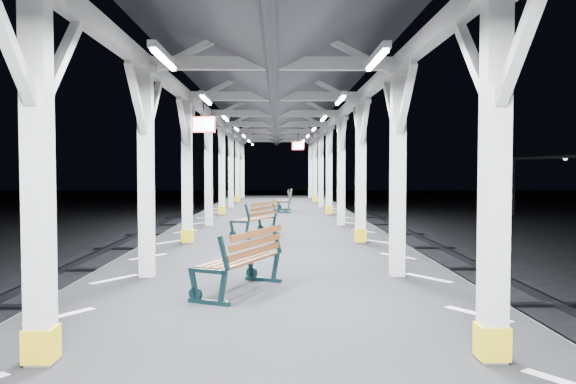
{
  "coord_description": "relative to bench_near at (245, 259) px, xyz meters",
  "views": [
    {
      "loc": [
        0.09,
        -10.91,
        2.72
      ],
      "look_at": [
        0.31,
        1.63,
        2.2
      ],
      "focal_mm": 35.0,
      "sensor_mm": 36.0,
      "label": 1
    }
  ],
  "objects": [
    {
      "name": "ground",
      "position": [
        0.38,
        3.17,
        -1.48
      ],
      "size": [
        120.0,
        120.0,
        0.0
      ],
      "primitive_type": "plane",
      "color": "black",
      "rests_on": "ground"
    },
    {
      "name": "platform",
      "position": [
        0.38,
        3.17,
        -0.98
      ],
      "size": [
        6.0,
        50.0,
        1.0
      ],
      "primitive_type": "cube",
      "color": "black",
      "rests_on": "ground"
    },
    {
      "name": "hazard_stripes_left",
      "position": [
        -2.07,
        3.17,
        -0.47
      ],
      "size": [
        1.0,
        48.0,
        0.01
      ],
      "primitive_type": "cube",
      "color": "silver",
      "rests_on": "platform"
    },
    {
      "name": "hazard_stripes_right",
      "position": [
        2.83,
        3.17,
        -0.47
      ],
      "size": [
        1.0,
        48.0,
        0.01
      ],
      "primitive_type": "cube",
      "color": "silver",
      "rests_on": "platform"
    },
    {
      "name": "track_left",
      "position": [
        -4.62,
        3.17,
        -1.4
      ],
      "size": [
        2.2,
        60.0,
        0.16
      ],
      "color": "#2D2D33",
      "rests_on": "ground"
    },
    {
      "name": "track_right",
      "position": [
        5.38,
        3.17,
        -1.4
      ],
      "size": [
        2.2,
        60.0,
        0.16
      ],
      "color": "#2D2D33",
      "rests_on": "ground"
    },
    {
      "name": "canopy",
      "position": [
        0.38,
        3.16,
        3.08
      ],
      "size": [
        5.4,
        49.0,
        4.65
      ],
      "color": "silver",
      "rests_on": "platform"
    },
    {
      "name": "bench_near",
      "position": [
        0.0,
        0.0,
        0.0
      ],
      "size": [
        1.22,
        1.75,
        0.89
      ],
      "rotation": [
        0.0,
        0.0,
        -0.42
      ],
      "color": "#10292C",
      "rests_on": "platform"
    },
    {
      "name": "bench_mid",
      "position": [
        -0.07,
        6.62,
        -0.01
      ],
      "size": [
        1.2,
        1.71,
        0.87
      ],
      "rotation": [
        0.0,
        0.0,
        -0.43
      ],
      "color": "#10292C",
      "rests_on": "platform"
    },
    {
      "name": "bench_far",
      "position": [
        0.8,
        14.77,
        -0.0
      ],
      "size": [
        0.67,
        1.66,
        0.89
      ],
      "rotation": [
        0.0,
        0.0,
        -0.03
      ],
      "color": "#10292C",
      "rests_on": "platform"
    }
  ]
}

